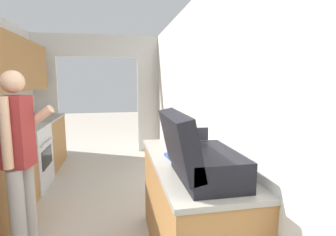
# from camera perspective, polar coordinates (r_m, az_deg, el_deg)

# --- Properties ---
(wall_right) EXTENTS (0.06, 7.12, 2.50)m
(wall_right) POSITION_cam_1_polar(r_m,az_deg,el_deg) (2.91, 7.41, 1.82)
(wall_right) COLOR silver
(wall_right) RESTS_ON ground_plane
(wall_far_with_doorway) EXTENTS (2.94, 0.06, 2.50)m
(wall_far_with_doorway) POSITION_cam_1_polar(r_m,az_deg,el_deg) (5.75, -14.90, 6.66)
(wall_far_with_doorway) COLOR silver
(wall_far_with_doorway) RESTS_ON ground_plane
(counter_left) EXTENTS (0.62, 3.51, 0.91)m
(counter_left) POSITION_cam_1_polar(r_m,az_deg,el_deg) (4.12, -30.02, -8.57)
(counter_left) COLOR #9E6B38
(counter_left) RESTS_ON ground_plane
(counter_right) EXTENTS (0.62, 1.62, 0.91)m
(counter_right) POSITION_cam_1_polar(r_m,az_deg,el_deg) (2.40, 4.71, -19.51)
(counter_right) COLOR #9E6B38
(counter_right) RESTS_ON ground_plane
(range_oven) EXTENTS (0.66, 0.77, 1.05)m
(range_oven) POSITION_cam_1_polar(r_m,az_deg,el_deg) (4.34, -28.90, -7.63)
(range_oven) COLOR #B7B7BC
(range_oven) RESTS_ON ground_plane
(person) EXTENTS (0.53, 0.43, 1.65)m
(person) POSITION_cam_1_polar(r_m,az_deg,el_deg) (2.64, -29.68, -7.87)
(person) COLOR #9E9E9E
(person) RESTS_ON ground_plane
(suitcase) EXTENTS (0.47, 0.64, 0.46)m
(suitcase) POSITION_cam_1_polar(r_m,az_deg,el_deg) (1.77, 6.49, -8.37)
(suitcase) COLOR black
(suitcase) RESTS_ON counter_right
(book_stack) EXTENTS (0.27, 0.32, 0.05)m
(book_stack) POSITION_cam_1_polar(r_m,az_deg,el_deg) (2.26, 3.27, -8.11)
(book_stack) COLOR #2D4C99
(book_stack) RESTS_ON counter_right
(knife) EXTENTS (0.18, 0.32, 0.02)m
(knife) POSITION_cam_1_polar(r_m,az_deg,el_deg) (4.81, -27.05, -0.45)
(knife) COLOR #B7B7BC
(knife) RESTS_ON counter_left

